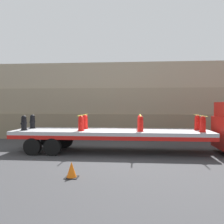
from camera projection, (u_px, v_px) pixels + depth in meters
ground_plane at (111, 152)px, 13.75m from camera, size 120.00×120.00×0.00m
rock_cliff at (119, 101)px, 19.94m from camera, size 60.00×3.30×5.79m
flatbed_trailer at (102, 134)px, 13.77m from camera, size 10.68×2.68×1.22m
fire_hydrant_black_near_0 at (24, 123)px, 13.57m from camera, size 0.36×0.58×0.82m
fire_hydrant_black_far_0 at (32, 122)px, 14.71m from camera, size 0.36×0.58×0.82m
fire_hydrant_red_near_1 at (81, 123)px, 13.28m from camera, size 0.36×0.58×0.82m
fire_hydrant_red_far_1 at (85, 122)px, 14.42m from camera, size 0.36×0.58×0.82m
fire_hydrant_red_near_2 at (140, 124)px, 12.99m from camera, size 0.36×0.58×0.82m
fire_hydrant_red_far_2 at (140, 122)px, 14.13m from camera, size 0.36×0.58×0.82m
fire_hydrant_red_near_3 at (203, 124)px, 12.70m from camera, size 0.36×0.58×0.82m
fire_hydrant_red_far_3 at (197, 123)px, 13.84m from camera, size 0.36×0.58×0.82m
cargo_strap_rear at (83, 115)px, 13.84m from camera, size 0.05×2.79×0.01m
cargo_strap_middle at (140, 115)px, 13.55m from camera, size 0.05×2.79×0.01m
cargo_strap_front at (200, 115)px, 13.26m from camera, size 0.05×2.79×0.01m
traffic_cone at (72, 170)px, 8.93m from camera, size 0.46×0.46×0.57m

